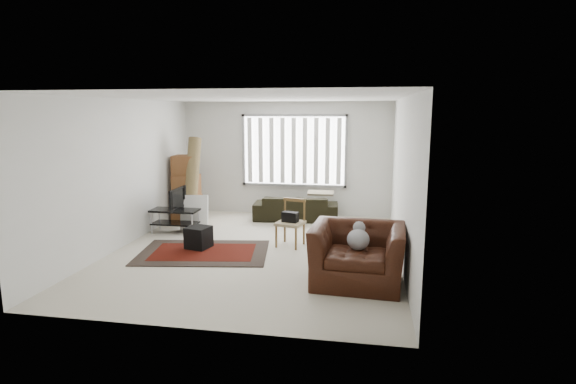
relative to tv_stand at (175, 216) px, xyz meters
name	(u,v)px	position (x,y,z in m)	size (l,w,h in m)	color
room	(264,151)	(1.98, -0.41, 1.41)	(6.00, 6.02, 2.71)	beige
persian_rug	(204,252)	(1.06, -1.21, -0.34)	(2.43, 1.81, 0.02)	black
tv_stand	(175,216)	(0.00, 0.00, 0.00)	(0.97, 0.44, 0.49)	black
tv	(174,199)	(0.00, 0.00, 0.36)	(0.79, 0.10, 0.45)	black
subwoofer	(199,237)	(0.88, -0.98, -0.14)	(0.39, 0.39, 0.39)	black
moving_boxes	(186,190)	(-0.19, 1.09, 0.34)	(0.65, 0.60, 1.49)	brown
white_flatpack	(194,212)	(0.29, 0.32, 0.01)	(0.57, 0.08, 0.73)	silver
rolled_rug	(192,180)	(0.03, 0.90, 0.61)	(0.29, 0.29, 1.91)	brown
sofa	(296,204)	(2.28, 1.53, 0.02)	(1.92, 0.83, 0.74)	black
side_chair	(291,221)	(2.50, -0.51, 0.13)	(0.56, 0.56, 0.87)	#867758
armchair	(358,250)	(3.76, -2.15, 0.14)	(1.39, 1.23, 0.98)	#33150A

